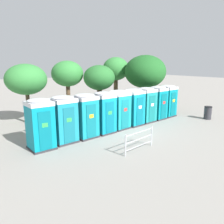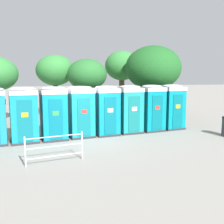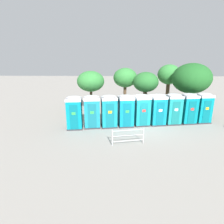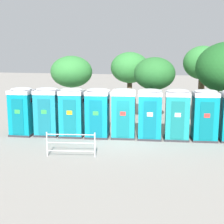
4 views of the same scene
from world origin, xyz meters
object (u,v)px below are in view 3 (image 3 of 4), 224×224
Objects in this scene: street_tree_0 at (191,79)px; street_tree_2 at (146,83)px; portapotty_4 at (142,110)px; portapotty_5 at (158,109)px; street_tree_4 at (125,78)px; portapotty_0 at (74,112)px; portapotty_1 at (92,111)px; portapotty_6 at (173,109)px; portapotty_7 at (188,108)px; event_barrier at (128,136)px; portapotty_8 at (203,108)px; portapotty_2 at (109,111)px; portapotty_3 at (126,110)px; street_tree_3 at (91,82)px; street_tree_1 at (169,75)px.

street_tree_0 reaches higher than street_tree_2.
portapotty_5 is (1.33, 0.17, 0.00)m from portapotty_4.
portapotty_0 is at bearing -119.76° from street_tree_4.
street_tree_0 is (9.11, 4.32, 2.22)m from portapotty_1.
portapotty_1 is (1.30, 0.35, -0.00)m from portapotty_0.
portapotty_6 is (6.61, 1.10, 0.00)m from portapotty_1.
portapotty_7 reaches higher than event_barrier.
event_barrier is at bearing -144.37° from portapotty_8.
portapotty_0 is 2.68m from portapotty_2.
portapotty_8 is at bearing 10.44° from portapotty_0.
portapotty_4 is 1.00× the size of portapotty_7.
portapotty_6 is 1.00× the size of portapotty_7.
portapotty_3 is 1.00× the size of portapotty_6.
street_tree_3 is at bearing 157.18° from portapotty_7.
portapotty_1 is 1.00× the size of portapotty_6.
portapotty_5 is 4.02m from portapotty_8.
portapotty_8 is (6.59, 1.23, -0.00)m from portapotty_3.
portapotty_2 and portapotty_8 have the same top height.
portapotty_2 is at bearing 10.87° from portapotty_0.
portapotty_4 and portapotty_7 have the same top height.
event_barrier is (0.05, -3.45, -0.72)m from portapotty_3.
event_barrier is (-6.53, -4.68, -0.72)m from portapotty_8.
portapotty_0 is at bearing -165.03° from portapotty_1.
street_tree_0 is (-0.14, 2.72, 2.22)m from portapotty_8.
street_tree_0 is (1.17, 2.99, 2.22)m from portapotty_7.
street_tree_1 is 11.52m from event_barrier.
portapotty_8 is 5.83m from street_tree_2.
event_barrier is (-1.25, -3.76, -0.72)m from portapotty_4.
street_tree_3 reaches higher than portapotty_0.
portapotty_1 is at bearing -80.45° from street_tree_3.
street_tree_2 reaches higher than portapotty_4.
street_tree_1 is (8.92, 7.21, 2.38)m from portapotty_0.
portapotty_2 is 9.49m from street_tree_1.
portapotty_4 is 4.70m from street_tree_2.
portapotty_2 is 5.36m from portapotty_6.
portapotty_6 and portapotty_8 have the same top height.
portapotty_3 is at bearing -115.21° from street_tree_2.
street_tree_1 is 4.86m from street_tree_4.
portapotty_3 is at bearing -53.01° from street_tree_3.
portapotty_0 and portapotty_5 have the same top height.
street_tree_2 is (-3.12, 3.62, 1.75)m from portapotty_7.
portapotty_0 reaches higher than event_barrier.
street_tree_2 is at bearing 78.79° from portapotty_4.
portapotty_8 is 10.81m from street_tree_3.
street_tree_3 is at bearing 114.14° from portapotty_2.
portapotty_6 is (1.32, 0.25, -0.00)m from portapotty_5.
event_barrier is at bearing -66.31° from street_tree_3.
portapotty_3 is at bearing 9.01° from portapotty_2.
portapotty_7 is at bearing 10.00° from portapotty_2.
portapotty_3 is 7.88m from street_tree_0.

